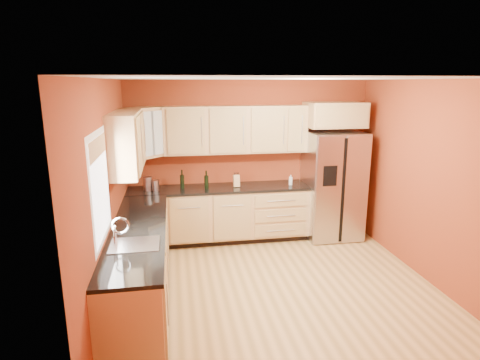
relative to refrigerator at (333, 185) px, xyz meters
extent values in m
plane|color=#9F793D|center=(-1.35, -1.62, -0.89)|extent=(4.00, 4.00, 0.00)
plane|color=silver|center=(-1.35, -1.62, 1.71)|extent=(4.00, 4.00, 0.00)
cube|color=maroon|center=(-1.35, 0.38, 0.41)|extent=(4.00, 0.04, 2.60)
cube|color=maroon|center=(-1.35, -3.62, 0.41)|extent=(4.00, 0.04, 2.60)
cube|color=maroon|center=(-3.35, -1.62, 0.41)|extent=(0.04, 4.00, 2.60)
cube|color=maroon|center=(0.65, -1.62, 0.41)|extent=(0.04, 4.00, 2.60)
cube|color=tan|center=(-1.90, 0.07, -0.45)|extent=(2.90, 0.60, 0.88)
cube|color=tan|center=(-3.05, -1.62, -0.45)|extent=(0.60, 2.80, 0.88)
cube|color=black|center=(-1.90, 0.06, 0.01)|extent=(2.90, 0.62, 0.04)
cube|color=black|center=(-3.04, -1.62, 0.01)|extent=(0.62, 2.80, 0.04)
cube|color=tan|center=(-1.60, 0.21, 0.94)|extent=(2.30, 0.33, 0.75)
cube|color=tan|center=(-3.19, -0.90, 0.94)|extent=(0.33, 1.35, 0.75)
cube|color=tan|center=(-3.02, 0.04, 0.94)|extent=(0.67, 0.67, 0.75)
cube|color=tan|center=(0.00, 0.07, 1.16)|extent=(0.92, 0.60, 0.40)
cube|color=#B6B5BA|center=(0.00, 0.00, 0.00)|extent=(0.90, 0.75, 1.78)
cube|color=white|center=(-3.33, -2.12, 0.66)|extent=(0.03, 0.90, 1.00)
cylinder|color=#B6B5BA|center=(-3.01, 0.05, 0.14)|extent=(0.16, 0.16, 0.22)
cylinder|color=#B6B5BA|center=(-2.89, 0.00, 0.12)|extent=(0.13, 0.13, 0.17)
cube|color=tan|center=(-1.62, 0.06, 0.13)|extent=(0.10, 0.09, 0.19)
cylinder|color=white|center=(-0.72, 0.02, 0.11)|extent=(0.07, 0.07, 0.17)
camera|label=1|loc=(-2.62, -6.12, 1.67)|focal=30.00mm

